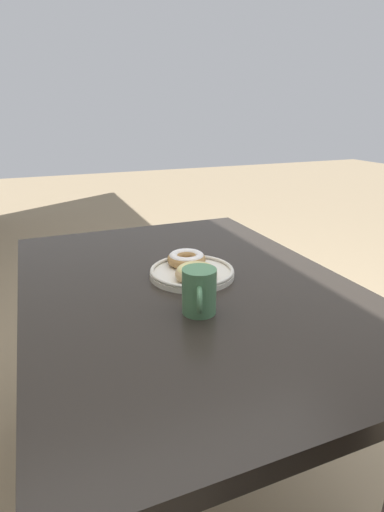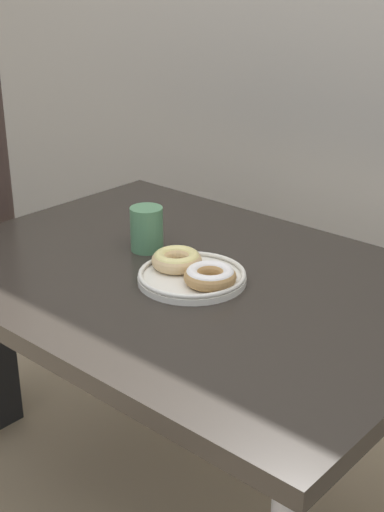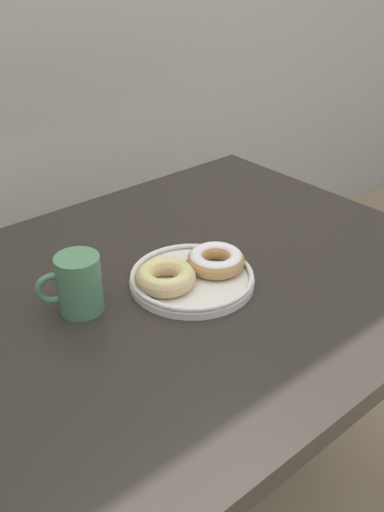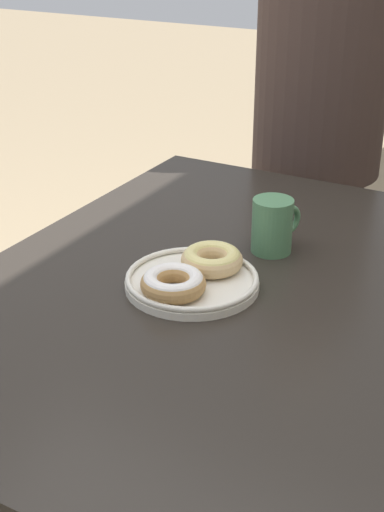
{
  "view_description": "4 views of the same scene",
  "coord_description": "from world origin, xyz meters",
  "views": [
    {
      "loc": [
        -0.91,
        0.57,
        1.15
      ],
      "look_at": [
        0.04,
        0.19,
        0.78
      ],
      "focal_mm": 28.0,
      "sensor_mm": 36.0,
      "label": 1
    },
    {
      "loc": [
        0.96,
        -0.85,
        1.37
      ],
      "look_at": [
        0.04,
        0.19,
        0.78
      ],
      "focal_mm": 50.0,
      "sensor_mm": 36.0,
      "label": 2
    },
    {
      "loc": [
        -0.55,
        -0.49,
        1.3
      ],
      "look_at": [
        0.04,
        0.19,
        0.78
      ],
      "focal_mm": 40.0,
      "sensor_mm": 36.0,
      "label": 3
    },
    {
      "loc": [
        0.99,
        0.71,
        1.31
      ],
      "look_at": [
        0.04,
        0.19,
        0.78
      ],
      "focal_mm": 50.0,
      "sensor_mm": 36.0,
      "label": 4
    }
  ],
  "objects": [
    {
      "name": "dining_table",
      "position": [
        0.0,
        0.22,
        0.64
      ],
      "size": [
        1.16,
        0.84,
        0.72
      ],
      "color": "#28231E",
      "rests_on": "ground_plane"
    },
    {
      "name": "person_figure",
      "position": [
        -0.81,
        0.11,
        0.79
      ],
      "size": [
        0.35,
        0.35,
        1.45
      ],
      "color": "black",
      "rests_on": "ground_plane"
    },
    {
      "name": "coffee_mug",
      "position": [
        -0.16,
        0.25,
        0.77
      ],
      "size": [
        0.11,
        0.08,
        0.11
      ],
      "color": "#4C7F56",
      "rests_on": "dining_table"
    },
    {
      "name": "donut_plate",
      "position": [
        0.04,
        0.19,
        0.74
      ],
      "size": [
        0.26,
        0.23,
        0.05
      ],
      "color": "silver",
      "rests_on": "dining_table"
    }
  ]
}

